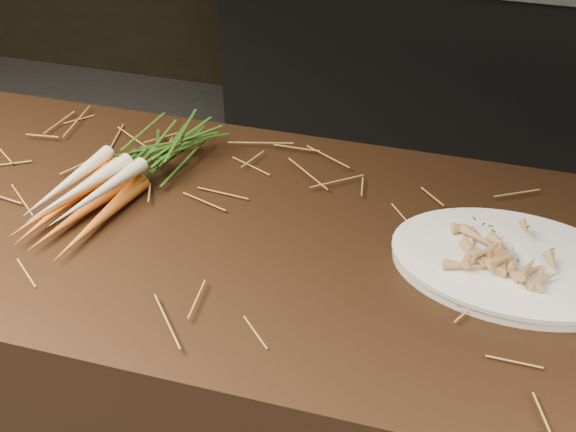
% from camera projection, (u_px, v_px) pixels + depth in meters
% --- Properties ---
extents(main_counter, '(2.40, 0.70, 0.90)m').
position_uv_depth(main_counter, '(232.00, 391.00, 1.56)').
color(main_counter, black).
rests_on(main_counter, ground).
extents(back_counter, '(1.82, 0.62, 0.84)m').
position_uv_depth(back_counter, '(453.00, 61.00, 2.96)').
color(back_counter, black).
rests_on(back_counter, ground).
extents(straw_bedding, '(1.40, 0.60, 0.02)m').
position_uv_depth(straw_bedding, '(220.00, 222.00, 1.28)').
color(straw_bedding, '#AE783B').
rests_on(straw_bedding, main_counter).
extents(root_veg_bunch, '(0.24, 0.49, 0.09)m').
position_uv_depth(root_veg_bunch, '(132.00, 162.00, 1.37)').
color(root_veg_bunch, '#D35920').
rests_on(root_veg_bunch, main_counter).
extents(serving_platter, '(0.41, 0.28, 0.02)m').
position_uv_depth(serving_platter, '(512.00, 266.00, 1.18)').
color(serving_platter, white).
rests_on(serving_platter, main_counter).
extents(roasted_veg_heap, '(0.20, 0.15, 0.04)m').
position_uv_depth(roasted_veg_heap, '(516.00, 251.00, 1.16)').
color(roasted_veg_heap, '#B07B46').
rests_on(roasted_veg_heap, serving_platter).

